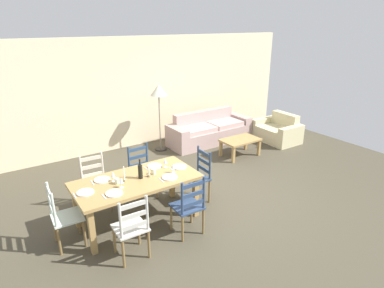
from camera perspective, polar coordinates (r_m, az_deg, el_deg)
The scene contains 34 objects.
ground_plane at distance 6.09m, azimuth 2.88°, elevation -9.23°, with size 9.60×9.60×0.02m, color #474132.
wall_far at distance 8.33m, azimuth -10.74°, elevation 8.72°, with size 9.60×0.16×2.70m, color beige.
dining_table at distance 5.15m, azimuth -9.68°, elevation -6.91°, with size 1.90×0.96×0.75m.
dining_chair_near_left at distance 4.50m, azimuth -10.50°, elevation -14.18°, with size 0.43×0.41×0.96m.
dining_chair_near_right at distance 4.87m, azimuth -0.55°, elevation -10.79°, with size 0.43×0.41×0.96m.
dining_chair_far_left at distance 5.75m, azimuth -16.55°, elevation -6.52°, with size 0.44×0.42×0.96m.
dining_chair_far_right at distance 5.97m, azimuth -8.78°, elevation -4.80°, with size 0.43×0.41×0.96m.
dining_chair_head_west at distance 4.98m, azimuth -21.63°, elevation -11.67°, with size 0.42×0.44×0.96m.
dining_chair_head_east at distance 5.75m, azimuth 1.10°, elevation -5.58°, with size 0.41×0.43×0.96m.
dinner_plate_near_left at distance 4.76m, azimuth -13.44°, elevation -8.36°, with size 0.24×0.24×0.02m, color white.
fork_near_left at distance 4.72m, azimuth -15.15°, elevation -8.85°, with size 0.02×0.17×0.01m, color silver.
dinner_plate_near_right at distance 5.08m, azimuth -3.93°, elevation -5.81°, with size 0.24×0.24×0.02m, color white.
fork_near_right at distance 5.02m, azimuth -5.41°, elevation -6.29°, with size 0.02×0.17×0.01m, color silver.
dinner_plate_far_left at distance 5.18m, azimuth -15.45°, elevation -6.04°, with size 0.24×0.24×0.02m, color white.
fork_far_left at distance 5.15m, azimuth -17.02°, elevation -6.47°, with size 0.02×0.17×0.01m, color silver.
dinner_plate_far_right at distance 5.48m, azimuth -6.56°, elevation -3.85°, with size 0.24×0.24×0.02m, color white.
fork_far_right at distance 5.43m, azimuth -7.96°, elevation -4.26°, with size 0.02×0.17×0.01m, color silver.
dinner_plate_head_west at distance 4.89m, azimuth -18.14°, elevation -8.03°, with size 0.24×0.24×0.02m, color white.
fork_head_west at distance 4.86m, azimuth -19.84°, elevation -8.49°, with size 0.02×0.17×0.01m, color silver.
dinner_plate_head_east at distance 5.43m, azimuth -2.24°, elevation -3.98°, with size 0.24×0.24×0.02m, color white.
fork_head_east at distance 5.36m, azimuth -3.60°, elevation -4.41°, with size 0.02×0.17×0.01m, color silver.
wine_bottle at distance 5.08m, azimuth -9.03°, elevation -4.72°, with size 0.07×0.07×0.32m.
wine_glass_near_left at distance 4.85m, azimuth -12.28°, elevation -6.30°, with size 0.06×0.06×0.16m.
wine_glass_near_right at distance 5.20m, azimuth -3.26°, elevation -3.93°, with size 0.06×0.06×0.16m.
wine_glass_far_left at distance 5.06m, azimuth -13.64°, elevation -5.23°, with size 0.06×0.06×0.16m.
wine_glass_far_right at distance 5.39m, azimuth -4.70°, elevation -3.03°, with size 0.06×0.06×0.16m.
coffee_cup_primary at distance 5.20m, azimuth -6.72°, elevation -4.83°, with size 0.07×0.07×0.09m, color beige.
coffee_cup_secondary at distance 5.00m, azimuth -12.99°, elevation -6.33°, with size 0.07×0.07×0.09m, color beige.
candle_tall at distance 5.04m, azimuth -11.74°, elevation -5.73°, with size 0.05×0.05×0.25m.
candle_short at distance 5.13m, azimuth -7.55°, elevation -5.19°, with size 0.05×0.05×0.19m.
couch at distance 8.67m, azimuth 2.90°, elevation 2.28°, with size 2.29×0.82×0.80m.
coffee_table at distance 7.79m, azimuth 8.44°, elevation 0.40°, with size 0.90×0.56×0.42m.
armchair_upholstered at distance 9.07m, azimuth 14.84°, elevation 2.14°, with size 0.82×1.17×0.72m.
standing_lamp at distance 7.83m, azimuth -5.83°, elevation 8.67°, with size 0.40×0.40×1.64m.
Camera 1 is at (-3.18, -4.21, 3.02)m, focal length 30.52 mm.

